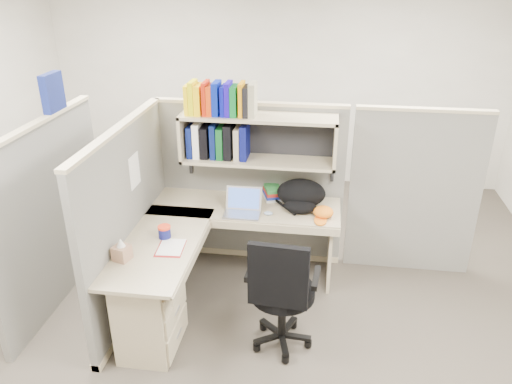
% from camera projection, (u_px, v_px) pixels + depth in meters
% --- Properties ---
extents(ground, '(6.00, 6.00, 0.00)m').
position_uv_depth(ground, '(236.00, 308.00, 4.41)').
color(ground, '#343028').
rests_on(ground, ground).
extents(room_shell, '(6.00, 6.00, 6.00)m').
position_uv_depth(room_shell, '(232.00, 133.00, 3.73)').
color(room_shell, '#B5AFA3').
rests_on(room_shell, ground).
extents(cubicle, '(3.79, 1.84, 1.95)m').
position_uv_depth(cubicle, '(203.00, 191.00, 4.49)').
color(cubicle, slate).
rests_on(cubicle, ground).
extents(desk, '(1.74, 1.75, 0.73)m').
position_uv_depth(desk, '(179.00, 281.00, 4.03)').
color(desk, tan).
rests_on(desk, ground).
extents(laptop, '(0.32, 0.32, 0.23)m').
position_uv_depth(laptop, '(242.00, 203.00, 4.41)').
color(laptop, '#ACACB0').
rests_on(laptop, desk).
extents(backpack, '(0.53, 0.47, 0.26)m').
position_uv_depth(backpack, '(301.00, 196.00, 4.51)').
color(backpack, black).
rests_on(backpack, desk).
extents(orange_cap, '(0.22, 0.24, 0.10)m').
position_uv_depth(orange_cap, '(323.00, 212.00, 4.40)').
color(orange_cap, orange).
rests_on(orange_cap, desk).
extents(snack_canister, '(0.11, 0.11, 0.10)m').
position_uv_depth(snack_canister, '(164.00, 232.00, 4.07)').
color(snack_canister, '#0F135A').
rests_on(snack_canister, desk).
extents(tissue_box, '(0.14, 0.14, 0.18)m').
position_uv_depth(tissue_box, '(121.00, 249.00, 3.75)').
color(tissue_box, '#A97C5F').
rests_on(tissue_box, desk).
extents(mouse, '(0.09, 0.08, 0.03)m').
position_uv_depth(mouse, '(268.00, 213.00, 4.45)').
color(mouse, '#859BBD').
rests_on(mouse, desk).
extents(paper_cup, '(0.07, 0.07, 0.09)m').
position_uv_depth(paper_cup, '(241.00, 196.00, 4.71)').
color(paper_cup, silver).
rests_on(paper_cup, desk).
extents(book_stack, '(0.23, 0.27, 0.11)m').
position_uv_depth(book_stack, '(273.00, 192.00, 4.76)').
color(book_stack, gray).
rests_on(book_stack, desk).
extents(loose_paper, '(0.21, 0.27, 0.00)m').
position_uv_depth(loose_paper, '(171.00, 247.00, 3.95)').
color(loose_paper, silver).
rests_on(loose_paper, desk).
extents(task_chair, '(0.56, 0.51, 1.04)m').
position_uv_depth(task_chair, '(281.00, 310.00, 3.81)').
color(task_chair, black).
rests_on(task_chair, ground).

